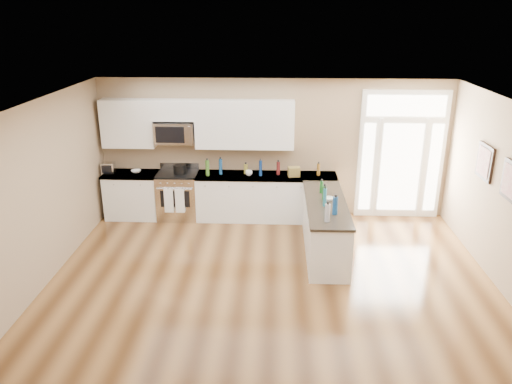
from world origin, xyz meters
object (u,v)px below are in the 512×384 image
(kitchen_range, at_px, (178,195))
(toaster_oven, at_px, (108,168))
(peninsula_cabinet, at_px, (325,229))
(stockpot, at_px, (180,169))

(kitchen_range, distance_m, toaster_oven, 1.50)
(peninsula_cabinet, bearing_deg, toaster_oven, 161.23)
(kitchen_range, height_order, toaster_oven, toaster_oven)
(peninsula_cabinet, xyz_separation_m, toaster_oven, (-4.24, 1.44, 0.61))
(peninsula_cabinet, bearing_deg, kitchen_range, 153.10)
(toaster_oven, bearing_deg, kitchen_range, -3.23)
(peninsula_cabinet, relative_size, kitchen_range, 2.15)
(toaster_oven, bearing_deg, peninsula_cabinet, -22.26)
(toaster_oven, bearing_deg, stockpot, -3.41)
(peninsula_cabinet, height_order, kitchen_range, kitchen_range)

